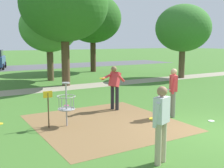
{
  "coord_description": "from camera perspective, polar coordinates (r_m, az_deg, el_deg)",
  "views": [
    {
      "loc": [
        -6.67,
        -5.21,
        2.64
      ],
      "look_at": [
        -1.15,
        3.98,
        1.0
      ],
      "focal_mm": 44.73,
      "sensor_mm": 36.0,
      "label": 1
    }
  ],
  "objects": [
    {
      "name": "frisbee_far_left",
      "position": [
        9.96,
        19.62,
        -7.13
      ],
      "size": [
        0.2,
        0.2,
        0.02
      ],
      "primitive_type": "cylinder",
      "color": "white",
      "rests_on": "ground"
    },
    {
      "name": "ground_plane",
      "position": [
        8.86,
        20.27,
        -9.19
      ],
      "size": [
        160.0,
        160.0,
        0.0
      ],
      "primitive_type": "plane",
      "color": "#3D6B28"
    },
    {
      "name": "gravel_path",
      "position": [
        16.57,
        -6.86,
        -0.51
      ],
      "size": [
        40.0,
        1.72,
        0.0
      ],
      "primitive_type": "cube",
      "color": "gray",
      "rests_on": "ground"
    },
    {
      "name": "tree_mid_right",
      "position": [
        17.06,
        -9.75,
        15.81
      ],
      "size": [
        5.16,
        5.16,
        7.0
      ],
      "color": "#4C3823",
      "rests_on": "ground"
    },
    {
      "name": "dirt_tee_pad",
      "position": [
        9.23,
        -1.33,
        -7.9
      ],
      "size": [
        4.41,
        4.7,
        0.01
      ],
      "primitive_type": "cube",
      "color": "brown",
      "rests_on": "ground"
    },
    {
      "name": "player_throwing",
      "position": [
        10.0,
        12.39,
        -1.13
      ],
      "size": [
        0.45,
        0.48,
        1.71
      ],
      "color": "slate",
      "rests_on": "ground"
    },
    {
      "name": "tree_far_left",
      "position": [
        20.94,
        14.32,
        10.97
      ],
      "size": [
        3.95,
        3.95,
        5.26
      ],
      "color": "brown",
      "rests_on": "ground"
    },
    {
      "name": "player_waiting_left",
      "position": [
        6.11,
        10.02,
        -7.34
      ],
      "size": [
        0.5,
        0.44,
        1.71
      ],
      "color": "tan",
      "rests_on": "ground"
    },
    {
      "name": "player_foreground_watching",
      "position": [
        10.74,
        0.5,
        -0.16
      ],
      "size": [
        1.17,
        0.48,
        1.71
      ],
      "color": "#232328",
      "rests_on": "ground"
    },
    {
      "name": "disc_golf_basket",
      "position": [
        8.82,
        -9.71,
        -3.78
      ],
      "size": [
        0.98,
        0.58,
        1.39
      ],
      "color": "#9E9EA3",
      "rests_on": "ground"
    },
    {
      "name": "parking_lot_strip",
      "position": [
        29.85,
        -17.99,
        3.22
      ],
      "size": [
        36.0,
        6.0,
        0.01
      ],
      "primitive_type": "cube",
      "color": "#4C4C51",
      "rests_on": "ground"
    },
    {
      "name": "tree_near_right",
      "position": [
        19.34,
        -12.74,
        11.22
      ],
      "size": [
        3.87,
        3.87,
        5.22
      ],
      "color": "brown",
      "rests_on": "ground"
    },
    {
      "name": "tree_mid_center",
      "position": [
        24.64,
        -3.96,
        13.2
      ],
      "size": [
        4.93,
        4.93,
        6.69
      ],
      "color": "#422D1E",
      "rests_on": "ground"
    },
    {
      "name": "frisbee_by_tee",
      "position": [
        11.76,
        -9.29,
        -4.34
      ],
      "size": [
        0.2,
        0.2,
        0.02
      ],
      "primitive_type": "cylinder",
      "color": "#E53D99",
      "rests_on": "ground"
    }
  ]
}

